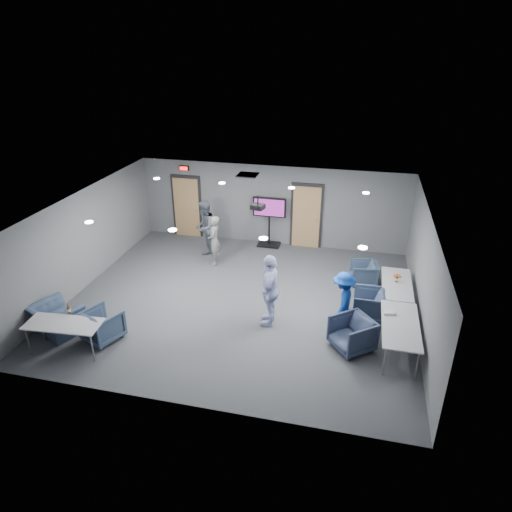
% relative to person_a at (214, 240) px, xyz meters
% --- Properties ---
extents(floor, '(9.00, 9.00, 0.00)m').
position_rel_person_a_xyz_m(floor, '(1.38, -2.00, -0.78)').
color(floor, '#3C3F44').
rests_on(floor, ground).
extents(ceiling, '(9.00, 9.00, 0.00)m').
position_rel_person_a_xyz_m(ceiling, '(1.38, -2.00, 1.92)').
color(ceiling, white).
rests_on(ceiling, wall_back).
extents(wall_back, '(9.00, 0.02, 2.70)m').
position_rel_person_a_xyz_m(wall_back, '(1.38, 2.00, 0.57)').
color(wall_back, slate).
rests_on(wall_back, floor).
extents(wall_front, '(9.00, 0.02, 2.70)m').
position_rel_person_a_xyz_m(wall_front, '(1.38, -6.00, 0.57)').
color(wall_front, slate).
rests_on(wall_front, floor).
extents(wall_left, '(0.02, 8.00, 2.70)m').
position_rel_person_a_xyz_m(wall_left, '(-3.12, -2.00, 0.57)').
color(wall_left, slate).
rests_on(wall_left, floor).
extents(wall_right, '(0.02, 8.00, 2.70)m').
position_rel_person_a_xyz_m(wall_right, '(5.88, -2.00, 0.57)').
color(wall_right, slate).
rests_on(wall_right, floor).
extents(door_left, '(1.06, 0.17, 2.24)m').
position_rel_person_a_xyz_m(door_left, '(-1.62, 1.96, 0.28)').
color(door_left, black).
rests_on(door_left, wall_back).
extents(door_right, '(1.06, 0.17, 2.24)m').
position_rel_person_a_xyz_m(door_right, '(2.58, 1.96, 0.28)').
color(door_right, black).
rests_on(door_right, wall_back).
extents(exit_sign, '(0.32, 0.08, 0.16)m').
position_rel_person_a_xyz_m(exit_sign, '(-1.62, 1.94, 1.67)').
color(exit_sign, black).
rests_on(exit_sign, wall_back).
extents(hvac_diffuser, '(0.60, 0.60, 0.03)m').
position_rel_person_a_xyz_m(hvac_diffuser, '(0.88, 0.80, 1.90)').
color(hvac_diffuser, black).
rests_on(hvac_diffuser, ceiling).
extents(downlights, '(6.18, 3.78, 0.02)m').
position_rel_person_a_xyz_m(downlights, '(1.38, -2.00, 1.90)').
color(downlights, white).
rests_on(downlights, ceiling).
extents(person_a, '(0.47, 0.63, 1.57)m').
position_rel_person_a_xyz_m(person_a, '(0.00, 0.00, 0.00)').
color(person_a, gray).
rests_on(person_a, floor).
extents(person_b, '(0.71, 0.89, 1.77)m').
position_rel_person_a_xyz_m(person_b, '(-0.55, 0.71, 0.10)').
color(person_b, '#545C65').
rests_on(person_b, floor).
extents(person_c, '(0.50, 1.11, 1.86)m').
position_rel_person_a_xyz_m(person_c, '(2.34, -2.85, 0.15)').
color(person_c, silver).
rests_on(person_c, floor).
extents(person_d, '(0.69, 1.02, 1.47)m').
position_rel_person_a_xyz_m(person_d, '(4.08, -2.61, -0.05)').
color(person_d, navy).
rests_on(person_d, floor).
extents(chair_right_a, '(0.83, 0.81, 0.68)m').
position_rel_person_a_xyz_m(chair_right_a, '(4.55, -0.28, -0.45)').
color(chair_right_a, '#334459').
rests_on(chair_right_a, floor).
extents(chair_right_b, '(0.83, 0.80, 0.75)m').
position_rel_person_a_xyz_m(chair_right_b, '(4.73, -2.05, -0.41)').
color(chair_right_b, '#34415A').
rests_on(chair_right_b, floor).
extents(chair_right_c, '(1.18, 1.18, 0.78)m').
position_rel_person_a_xyz_m(chair_right_c, '(4.36, -3.44, -0.40)').
color(chair_right_c, '#35405C').
rests_on(chair_right_c, floor).
extents(chair_front_a, '(1.05, 1.06, 0.75)m').
position_rel_person_a_xyz_m(chair_front_a, '(-1.32, -4.40, -0.41)').
color(chair_front_a, '#384861').
rests_on(chair_front_a, floor).
extents(chair_front_b, '(1.38, 1.30, 0.71)m').
position_rel_person_a_xyz_m(chair_front_b, '(-2.52, -4.40, -0.43)').
color(chair_front_b, '#3D4D69').
rests_on(chair_front_b, floor).
extents(table_right_a, '(0.74, 1.79, 0.73)m').
position_rel_person_a_xyz_m(table_right_a, '(5.38, -1.42, -0.10)').
color(table_right_a, silver).
rests_on(table_right_a, floor).
extents(table_right_b, '(0.81, 1.94, 0.73)m').
position_rel_person_a_xyz_m(table_right_b, '(5.38, -3.32, -0.09)').
color(table_right_b, silver).
rests_on(table_right_b, floor).
extents(table_front_left, '(1.72, 0.83, 0.73)m').
position_rel_person_a_xyz_m(table_front_left, '(-1.87, -5.00, -0.10)').
color(table_front_left, silver).
rests_on(table_front_left, floor).
extents(bottle_front, '(0.07, 0.07, 0.28)m').
position_rel_person_a_xyz_m(bottle_front, '(-1.96, -4.62, 0.05)').
color(bottle_front, '#51350E').
rests_on(bottle_front, table_front_left).
extents(bottle_right, '(0.06, 0.06, 0.23)m').
position_rel_person_a_xyz_m(bottle_right, '(5.36, -1.36, 0.03)').
color(bottle_right, '#51350E').
rests_on(bottle_right, table_right_a).
extents(snack_box, '(0.22, 0.17, 0.04)m').
position_rel_person_a_xyz_m(snack_box, '(5.39, -1.05, -0.03)').
color(snack_box, '#D35F34').
rests_on(snack_box, table_right_a).
extents(wrapper, '(0.28, 0.22, 0.06)m').
position_rel_person_a_xyz_m(wrapper, '(5.13, -2.94, -0.03)').
color(wrapper, silver).
rests_on(wrapper, table_right_b).
extents(tv_stand, '(1.11, 0.53, 1.70)m').
position_rel_person_a_xyz_m(tv_stand, '(1.37, 1.75, 0.18)').
color(tv_stand, black).
rests_on(tv_stand, floor).
extents(projector, '(0.38, 0.35, 0.36)m').
position_rel_person_a_xyz_m(projector, '(1.64, -1.14, 1.62)').
color(projector, black).
rests_on(projector, ceiling).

